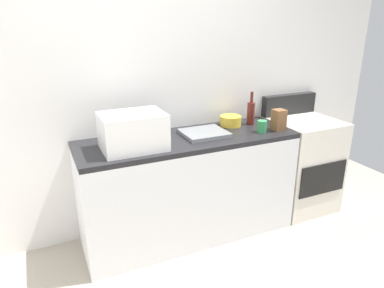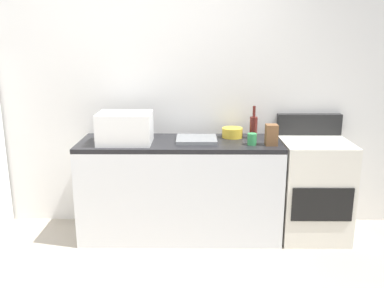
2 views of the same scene
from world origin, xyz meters
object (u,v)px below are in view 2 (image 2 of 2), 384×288
(stove_oven, at_px, (312,187))
(mixing_bowl, at_px, (232,133))
(microwave, at_px, (125,128))
(wine_bottle, at_px, (254,127))
(coffee_mug, at_px, (252,139))
(knife_block, at_px, (271,135))

(stove_oven, relative_size, mixing_bowl, 5.79)
(microwave, xyz_separation_m, wine_bottle, (1.14, 0.19, -0.03))
(coffee_mug, bearing_deg, wine_bottle, 79.50)
(wine_bottle, bearing_deg, microwave, -170.63)
(microwave, bearing_deg, mixing_bowl, 13.05)
(wine_bottle, xyz_separation_m, coffee_mug, (-0.04, -0.24, -0.06))
(coffee_mug, relative_size, knife_block, 0.56)
(wine_bottle, bearing_deg, coffee_mug, -100.50)
(stove_oven, xyz_separation_m, coffee_mug, (-0.59, -0.13, 0.48))
(microwave, bearing_deg, knife_block, -2.78)
(stove_oven, distance_m, mixing_bowl, 0.89)
(wine_bottle, height_order, coffee_mug, wine_bottle)
(coffee_mug, relative_size, mixing_bowl, 0.53)
(wine_bottle, distance_m, knife_block, 0.28)
(stove_oven, bearing_deg, microwave, -177.23)
(wine_bottle, distance_m, mixing_bowl, 0.20)
(microwave, xyz_separation_m, coffee_mug, (1.10, -0.05, -0.09))
(stove_oven, relative_size, coffee_mug, 11.00)
(stove_oven, height_order, knife_block, stove_oven)
(knife_block, height_order, mixing_bowl, knife_block)
(coffee_mug, bearing_deg, mixing_bowl, 117.87)
(stove_oven, bearing_deg, wine_bottle, 168.95)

